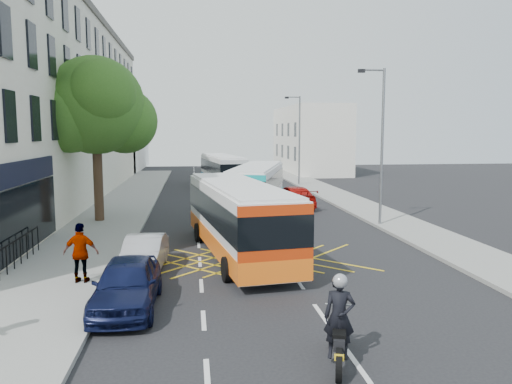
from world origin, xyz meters
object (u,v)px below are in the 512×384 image
object	(u,v)px
bus_mid	(257,188)
motorbike	(339,322)
bus_near	(238,217)
red_hatchback	(294,197)
lamp_far	(298,135)
parked_car_blue	(127,284)
lamp_near	(380,138)
distant_car_dark	(250,169)
bus_far	(223,170)
distant_car_grey	(221,171)
street_tree	(95,106)
parked_car_silver	(144,254)
pedestrian_far	(81,253)
distant_car_silver	(268,174)

from	to	relation	value
bus_mid	motorbike	bearing A→B (deg)	-77.26
bus_near	red_hatchback	bearing A→B (deg)	60.70
lamp_far	parked_car_blue	world-z (taller)	lamp_far
lamp_near	distant_car_dark	distance (m)	33.56
lamp_far	distant_car_dark	size ratio (longest dim) A/B	2.22
bus_far	distant_car_grey	distance (m)	10.29
street_tree	lamp_near	distance (m)	15.10
parked_car_silver	bus_mid	bearing A→B (deg)	69.86
lamp_near	pedestrian_far	bearing A→B (deg)	-146.88
parked_car_blue	pedestrian_far	world-z (taller)	pedestrian_far
lamp_near	motorbike	distance (m)	16.67
street_tree	distant_car_silver	xyz separation A→B (m)	(12.66, 21.78, -5.54)
lamp_near	pedestrian_far	world-z (taller)	lamp_near
lamp_near	bus_near	distance (m)	9.84
distant_car_dark	pedestrian_far	xyz separation A→B (m)	(-10.30, -41.80, 0.52)
distant_car_grey	street_tree	bearing A→B (deg)	-101.66
lamp_far	parked_car_blue	xyz separation A→B (m)	(-11.49, -30.87, -3.90)
lamp_far	distant_car_silver	bearing A→B (deg)	113.26
bus_far	distant_car_silver	bearing A→B (deg)	36.92
bus_near	parked_car_silver	xyz separation A→B (m)	(-3.54, -1.89, -0.92)
lamp_far	bus_far	bearing A→B (deg)	-179.45
bus_near	bus_far	xyz separation A→B (m)	(0.92, 25.02, -0.04)
red_hatchback	street_tree	bearing A→B (deg)	13.91
lamp_near	motorbike	xyz separation A→B (m)	(-6.58, -14.87, -3.68)
parked_car_silver	distant_car_dark	world-z (taller)	parked_car_silver
street_tree	bus_mid	world-z (taller)	street_tree
parked_car_blue	lamp_near	bearing A→B (deg)	44.81
bus_mid	bus_near	bearing A→B (deg)	-86.09
red_hatchback	distant_car_grey	distance (m)	23.32
distant_car_dark	pedestrian_far	bearing A→B (deg)	81.25
parked_car_silver	red_hatchback	size ratio (longest dim) A/B	0.78
bus_mid	motorbike	size ratio (longest dim) A/B	4.79
motorbike	parked_car_silver	bearing A→B (deg)	137.77
bus_far	distant_car_grey	xyz separation A→B (m)	(0.48, 10.25, -0.81)
street_tree	pedestrian_far	xyz separation A→B (m)	(1.51, -11.58, -5.18)
motorbike	distant_car_silver	distance (m)	39.88
bus_far	bus_near	bearing A→B (deg)	-99.80
lamp_near	parked_car_silver	world-z (taller)	lamp_near
distant_car_grey	distant_car_dark	bearing A→B (deg)	45.54
lamp_near	red_hatchback	bearing A→B (deg)	113.20
distant_car_grey	bus_mid	bearing A→B (deg)	-83.01
lamp_near	distant_car_silver	xyz separation A→B (m)	(-2.04, 24.75, -3.86)
street_tree	lamp_far	size ratio (longest dim) A/B	1.10
bus_mid	distant_car_silver	bearing A→B (deg)	94.40
bus_near	bus_mid	size ratio (longest dim) A/B	1.01
bus_near	motorbike	distance (m)	9.89
street_tree	lamp_far	xyz separation A→B (m)	(14.71, 17.03, -1.68)
motorbike	parked_car_blue	bearing A→B (deg)	157.25
lamp_far	red_hatchback	world-z (taller)	lamp_far
bus_mid	distant_car_silver	size ratio (longest dim) A/B	2.37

